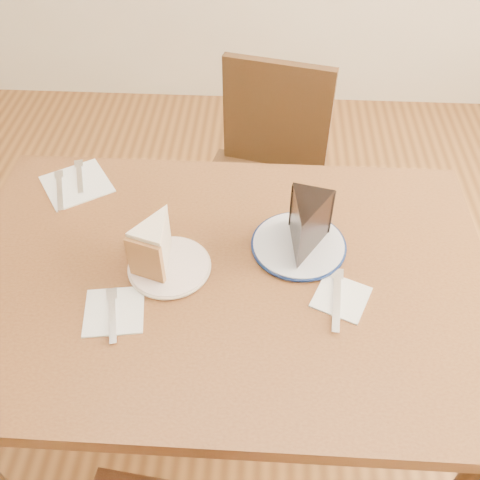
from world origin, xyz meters
name	(u,v)px	position (x,y,z in m)	size (l,w,h in m)	color
ground	(228,423)	(0.00, 0.00, 0.00)	(4.00, 4.00, 0.00)	#553116
table	(224,300)	(0.00, 0.00, 0.65)	(1.20, 0.80, 0.75)	#4A2914
chair_far	(264,185)	(0.09, 0.63, 0.48)	(0.51, 0.51, 0.86)	black
plate_cream	(170,267)	(-0.12, 0.00, 0.76)	(0.18, 0.18, 0.01)	white
plate_navy	(299,245)	(0.17, 0.09, 0.76)	(0.21, 0.21, 0.01)	silver
carrot_cake	(158,242)	(-0.14, 0.03, 0.81)	(0.08, 0.11, 0.10)	beige
chocolate_cake	(305,230)	(0.18, 0.07, 0.82)	(0.10, 0.13, 0.12)	black
napkin_cream	(114,311)	(-0.22, -0.12, 0.75)	(0.12, 0.12, 0.00)	white
napkin_navy	(341,297)	(0.26, -0.06, 0.75)	(0.11, 0.11, 0.00)	white
napkin_spare	(77,184)	(-0.41, 0.28, 0.75)	(0.16, 0.16, 0.00)	white
fork_cream	(112,316)	(-0.22, -0.14, 0.76)	(0.01, 0.14, 0.00)	silver
knife_navy	(337,300)	(0.25, -0.07, 0.76)	(0.02, 0.17, 0.00)	white
fork_spare	(80,177)	(-0.41, 0.31, 0.76)	(0.01, 0.14, 0.00)	silver
knife_spare	(60,190)	(-0.44, 0.25, 0.76)	(0.01, 0.16, 0.00)	silver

